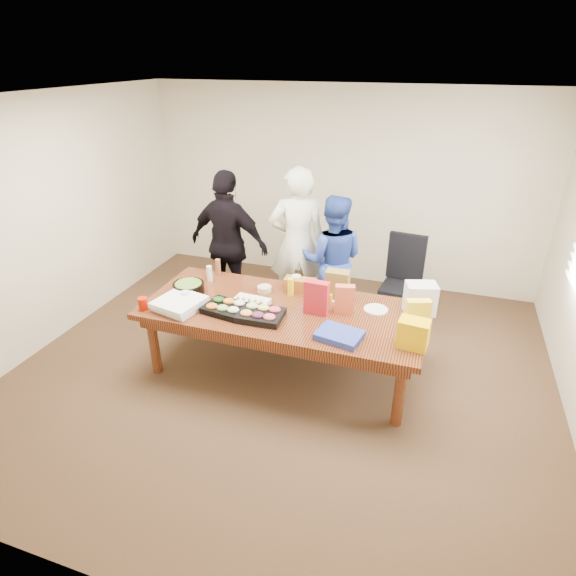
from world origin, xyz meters
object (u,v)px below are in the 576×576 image
(person_center, at_px, (297,244))
(salad_bowl, at_px, (189,288))
(sheet_cake, at_px, (250,304))
(office_chair, at_px, (402,286))
(conference_table, at_px, (282,340))
(person_right, at_px, (332,260))

(person_center, xyz_separation_m, salad_bowl, (-0.82, -1.24, -0.14))
(sheet_cake, bearing_deg, office_chair, 50.02)
(conference_table, distance_m, sheet_cake, 0.52)
(conference_table, bearing_deg, person_right, 79.92)
(office_chair, bearing_deg, sheet_cake, -127.33)
(conference_table, distance_m, office_chair, 1.72)
(office_chair, distance_m, person_right, 0.89)
(conference_table, height_order, sheet_cake, sheet_cake)
(office_chair, relative_size, sheet_cake, 2.98)
(conference_table, height_order, salad_bowl, salad_bowl)
(sheet_cake, relative_size, salad_bowl, 1.08)
(office_chair, relative_size, person_right, 0.67)
(office_chair, height_order, sheet_cake, office_chair)
(conference_table, bearing_deg, sheet_cake, -167.93)
(person_right, bearing_deg, office_chair, 179.92)
(sheet_cake, bearing_deg, salad_bowl, 178.05)
(conference_table, relative_size, office_chair, 2.62)
(person_center, distance_m, sheet_cake, 1.33)
(conference_table, relative_size, person_center, 1.48)
(sheet_cake, bearing_deg, conference_table, 16.28)
(office_chair, distance_m, salad_bowl, 2.51)
(person_center, bearing_deg, office_chair, 163.86)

